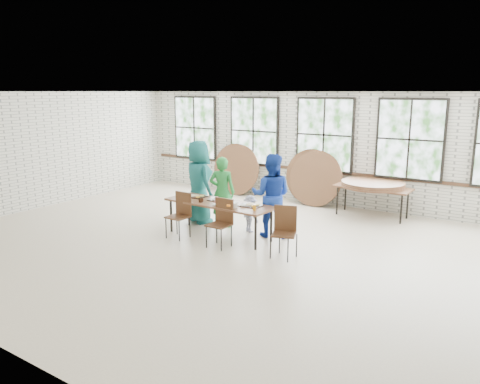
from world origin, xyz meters
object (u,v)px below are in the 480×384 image
(dining_table, at_px, (219,205))
(chair_near_right, at_px, (222,219))
(storage_table, at_px, (373,189))
(chair_near_left, at_px, (181,211))

(dining_table, distance_m, chair_near_right, 0.63)
(dining_table, xyz_separation_m, storage_table, (2.14, 3.37, -0.00))
(chair_near_left, distance_m, chair_near_right, 1.07)
(dining_table, xyz_separation_m, chair_near_left, (-0.67, -0.46, -0.13))
(storage_table, bearing_deg, chair_near_right, -112.99)
(chair_near_left, distance_m, storage_table, 4.74)
(chair_near_left, relative_size, chair_near_right, 1.00)
(dining_table, bearing_deg, chair_near_left, -143.70)
(dining_table, relative_size, storage_table, 1.33)
(chair_near_left, bearing_deg, dining_table, 35.29)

